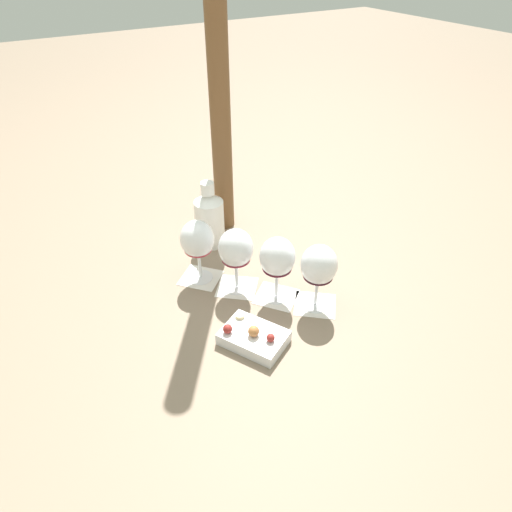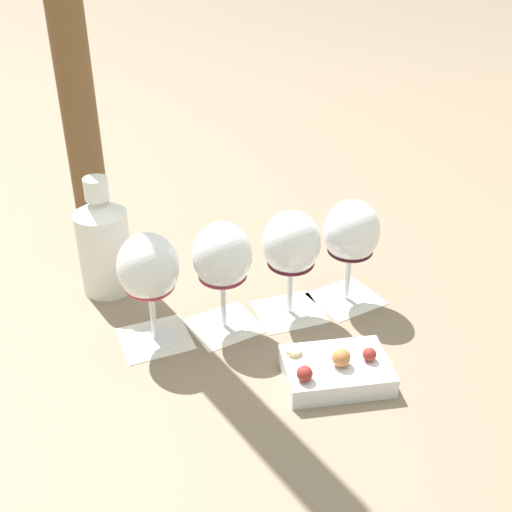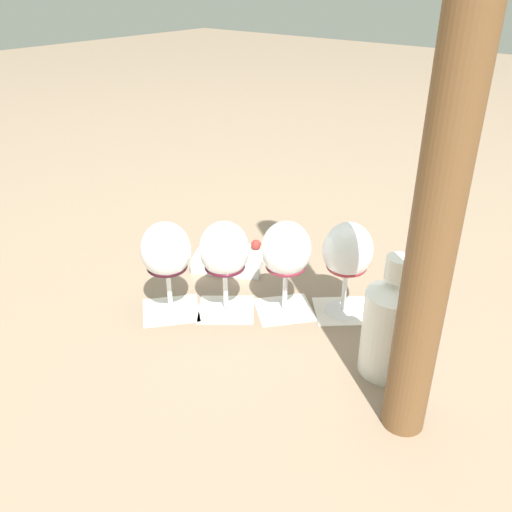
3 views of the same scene
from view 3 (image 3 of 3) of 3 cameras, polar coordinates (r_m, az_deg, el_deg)
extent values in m
plane|color=#7F6B56|center=(1.08, -0.09, -5.71)|extent=(8.00, 8.00, 0.00)
cube|color=silver|center=(1.09, 9.09, -5.68)|extent=(0.15, 0.15, 0.00)
cube|color=silver|center=(1.08, 3.01, -5.62)|extent=(0.15, 0.15, 0.00)
cube|color=silver|center=(1.08, -3.16, -5.61)|extent=(0.15, 0.15, 0.00)
cube|color=silver|center=(1.09, -8.93, -5.65)|extent=(0.15, 0.15, 0.00)
cylinder|color=white|center=(1.08, 9.10, -5.52)|extent=(0.07, 0.07, 0.01)
cylinder|color=white|center=(1.06, 9.28, -3.56)|extent=(0.01, 0.01, 0.08)
ellipsoid|color=white|center=(1.02, 9.65, 0.60)|extent=(0.09, 0.09, 0.11)
ellipsoid|color=#A02B35|center=(1.03, 9.50, -1.03)|extent=(0.08, 0.08, 0.03)
cylinder|color=white|center=(1.08, 3.01, -5.45)|extent=(0.07, 0.07, 0.01)
cylinder|color=white|center=(1.05, 3.07, -3.48)|extent=(0.01, 0.01, 0.08)
ellipsoid|color=white|center=(1.01, 3.20, 0.73)|extent=(0.09, 0.09, 0.11)
ellipsoid|color=maroon|center=(1.03, 3.14, -1.09)|extent=(0.08, 0.08, 0.02)
cylinder|color=white|center=(1.08, -3.17, -5.45)|extent=(0.07, 0.07, 0.01)
cylinder|color=white|center=(1.05, -3.23, -3.48)|extent=(0.01, 0.01, 0.08)
ellipsoid|color=white|center=(1.01, -3.36, 0.73)|extent=(0.09, 0.09, 0.11)
ellipsoid|color=#4B1322|center=(1.03, -3.30, -1.12)|extent=(0.08, 0.08, 0.02)
cylinder|color=white|center=(1.08, -8.94, -5.48)|extent=(0.07, 0.07, 0.01)
cylinder|color=white|center=(1.06, -9.11, -3.53)|extent=(0.01, 0.01, 0.08)
ellipsoid|color=white|center=(1.02, -9.48, 0.64)|extent=(0.09, 0.09, 0.11)
ellipsoid|color=black|center=(1.04, -9.32, -1.13)|extent=(0.08, 0.08, 0.02)
cylinder|color=white|center=(0.91, 13.90, -7.82)|extent=(0.09, 0.09, 0.15)
cone|color=white|center=(0.87, 14.57, -3.08)|extent=(0.09, 0.09, 0.03)
cylinder|color=white|center=(0.85, 14.82, -1.23)|extent=(0.04, 0.04, 0.04)
cube|color=silver|center=(1.22, -2.79, -0.35)|extent=(0.18, 0.17, 0.03)
sphere|color=maroon|center=(1.23, 0.00, 1.20)|extent=(0.02, 0.02, 0.02)
sphere|color=#B2703D|center=(1.22, -2.91, 1.04)|extent=(0.03, 0.03, 0.03)
cylinder|color=beige|center=(1.18, -0.39, -0.42)|extent=(0.02, 0.02, 0.01)
sphere|color=maroon|center=(1.22, -4.95, 0.96)|extent=(0.02, 0.02, 0.02)
cylinder|color=brown|center=(0.64, 21.59, 21.50)|extent=(0.06, 0.06, 1.09)
camera|label=1|loc=(1.85, -12.44, 34.61)|focal=32.00mm
camera|label=2|loc=(1.74, 11.13, 28.91)|focal=45.00mm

